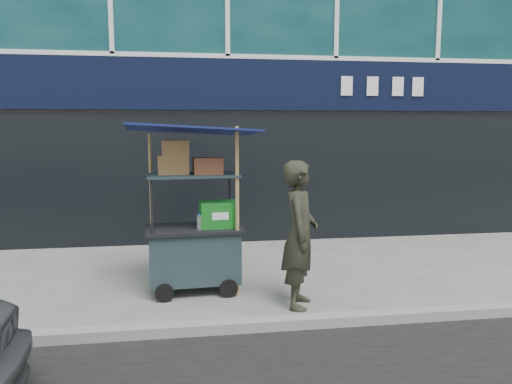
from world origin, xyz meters
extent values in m
plane|color=slate|center=(0.00, 0.00, 0.00)|extent=(80.00, 80.00, 0.00)
cube|color=gray|center=(0.00, -0.20, 0.06)|extent=(80.00, 0.18, 0.12)
cube|color=black|center=(0.00, 3.86, 2.90)|extent=(15.68, 0.06, 0.90)
cube|color=black|center=(0.00, 3.90, 1.20)|extent=(15.68, 0.04, 2.40)
cube|color=#1A2A2D|center=(-0.72, 1.20, 0.48)|extent=(1.20, 0.75, 0.67)
cylinder|color=black|center=(-1.10, 0.82, 0.12)|extent=(0.23, 0.06, 0.23)
cylinder|color=black|center=(-0.29, 0.87, 0.12)|extent=(0.23, 0.06, 0.23)
cube|color=black|center=(-0.72, 1.20, 0.84)|extent=(1.28, 0.83, 0.04)
cylinder|color=black|center=(-1.23, 0.88, 1.18)|extent=(0.03, 0.03, 0.72)
cylinder|color=black|center=(-0.17, 0.95, 1.18)|extent=(0.03, 0.03, 0.72)
cylinder|color=black|center=(-1.27, 1.46, 1.18)|extent=(0.03, 0.03, 0.72)
cylinder|color=black|center=(-0.21, 1.52, 1.18)|extent=(0.03, 0.03, 0.72)
cube|color=#1A2A2D|center=(-0.72, 1.20, 1.54)|extent=(1.20, 0.75, 0.03)
cylinder|color=olive|center=(-0.17, 0.95, 1.08)|extent=(0.05, 0.05, 2.17)
cylinder|color=olive|center=(-1.27, 1.46, 1.04)|extent=(0.04, 0.04, 2.07)
cube|color=#0B0C41|center=(-0.72, 1.20, 2.12)|extent=(1.71, 1.26, 0.19)
cube|color=#0F641A|center=(-0.39, 1.17, 1.03)|extent=(0.50, 0.37, 0.34)
cylinder|color=silver|center=(-0.65, 1.01, 0.95)|extent=(0.07, 0.07, 0.19)
cylinder|color=#1733B2|center=(-0.65, 1.01, 1.06)|extent=(0.03, 0.03, 0.02)
cube|color=olive|center=(-0.96, 1.23, 1.68)|extent=(0.40, 0.31, 0.24)
cube|color=brown|center=(-0.53, 1.17, 1.66)|extent=(0.38, 0.29, 0.21)
cube|color=olive|center=(-0.93, 1.22, 1.89)|extent=(0.35, 0.27, 0.19)
imported|color=#27291E|center=(0.52, 0.45, 0.89)|extent=(0.61, 0.75, 1.77)
camera|label=1|loc=(-0.87, -5.23, 2.18)|focal=35.00mm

